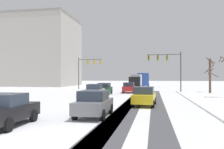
% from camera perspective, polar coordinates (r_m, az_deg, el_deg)
% --- Properties ---
extents(ground_plane, '(300.00, 300.00, 0.00)m').
position_cam_1_polar(ground_plane, '(10.56, -22.39, -13.93)').
color(ground_plane, white).
extents(wheel_track_left_lane, '(1.12, 35.29, 0.01)m').
position_cam_1_polar(wheel_track_left_lane, '(24.94, 4.75, -6.25)').
color(wheel_track_left_lane, '#4C4C51').
rests_on(wheel_track_left_lane, ground).
extents(wheel_track_right_lane, '(0.92, 35.29, 0.01)m').
position_cam_1_polar(wheel_track_right_lane, '(24.95, 4.70, -6.25)').
color(wheel_track_right_lane, '#4C4C51').
rests_on(wheel_track_right_lane, ground).
extents(wheel_track_center, '(0.87, 35.29, 0.01)m').
position_cam_1_polar(wheel_track_center, '(24.89, 6.50, -6.26)').
color(wheel_track_center, '#4C4C51').
rests_on(wheel_track_center, ground).
extents(wheel_track_oncoming, '(1.14, 35.29, 0.01)m').
position_cam_1_polar(wheel_track_oncoming, '(24.84, 10.85, -6.26)').
color(wheel_track_oncoming, '#4C4C51').
rests_on(wheel_track_oncoming, ground).
extents(sidewalk_kerb_right, '(4.00, 35.29, 0.12)m').
position_cam_1_polar(sidewalk_kerb_right, '(23.92, 23.82, -6.30)').
color(sidewalk_kerb_right, white).
rests_on(sidewalk_kerb_right, ground).
extents(traffic_signal_far_left, '(4.90, 0.62, 6.50)m').
position_cam_1_polar(traffic_signal_far_left, '(48.81, -5.88, 2.06)').
color(traffic_signal_far_left, '#47474C').
rests_on(traffic_signal_far_left, ground).
extents(traffic_signal_near_right, '(5.40, 0.46, 6.50)m').
position_cam_1_polar(traffic_signal_near_right, '(38.93, 13.17, 2.79)').
color(traffic_signal_near_right, '#47474C').
rests_on(traffic_signal_near_right, ground).
extents(car_red_lead, '(1.87, 4.12, 1.62)m').
position_cam_1_polar(car_red_lead, '(36.86, 4.10, -3.18)').
color(car_red_lead, red).
rests_on(car_red_lead, ground).
extents(car_dark_green_second, '(1.89, 4.13, 1.62)m').
position_cam_1_polar(car_dark_green_second, '(33.28, -1.88, -3.45)').
color(car_dark_green_second, '#194C2D').
rests_on(car_dark_green_second, ground).
extents(car_silver_third, '(1.90, 4.14, 1.62)m').
position_cam_1_polar(car_silver_third, '(28.15, -4.19, -3.95)').
color(car_silver_third, '#B7BABF').
rests_on(car_silver_third, ground).
extents(car_yellow_cab_fourth, '(2.02, 4.19, 1.62)m').
position_cam_1_polar(car_yellow_cab_fourth, '(20.30, 7.80, -5.22)').
color(car_yellow_cab_fourth, yellow).
rests_on(car_yellow_cab_fourth, ground).
extents(car_grey_fifth, '(1.84, 4.10, 1.62)m').
position_cam_1_polar(car_grey_fifth, '(14.65, -4.39, -6.99)').
color(car_grey_fifth, slate).
rests_on(car_grey_fifth, ground).
extents(car_black_sixth, '(2.02, 4.19, 1.62)m').
position_cam_1_polar(car_black_sixth, '(12.96, -24.16, -7.76)').
color(car_black_sixth, black).
rests_on(car_black_sixth, ground).
extents(bus_oncoming, '(2.87, 11.06, 3.38)m').
position_cam_1_polar(bus_oncoming, '(57.96, 7.64, -1.10)').
color(bus_oncoming, '#284793').
rests_on(bus_oncoming, ground).
extents(box_truck_delivery, '(2.32, 7.41, 3.02)m').
position_cam_1_polar(box_truck_delivery, '(48.04, 5.74, -1.62)').
color(box_truck_delivery, black).
rests_on(box_truck_delivery, ground).
extents(bare_tree_sidewalk_far, '(1.82, 1.83, 5.53)m').
position_cam_1_polar(bare_tree_sidewalk_far, '(39.36, 22.63, 0.03)').
color(bare_tree_sidewalk_far, brown).
rests_on(bare_tree_sidewalk_far, ground).
extents(office_building_far_left_block, '(25.64, 17.19, 19.40)m').
position_cam_1_polar(office_building_far_left_block, '(71.92, -19.11, 5.17)').
color(office_building_far_left_block, '#B2ADA3').
rests_on(office_building_far_left_block, ground).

